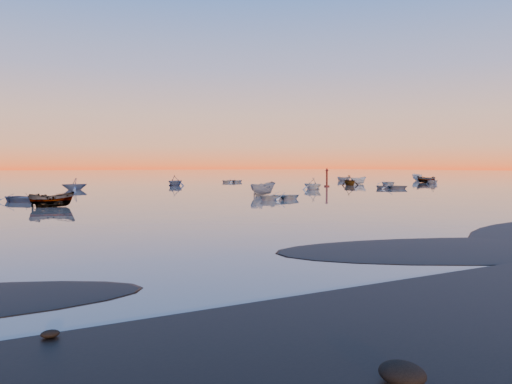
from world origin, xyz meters
TOP-DOWN VIEW (x-y plane):
  - ground at (0.00, 100.00)m, footprint 600.00×600.00m
  - moored_fleet at (0.00, 53.00)m, footprint 124.00×58.00m
  - boat_near_left at (-23.55, 37.29)m, footprint 4.69×2.94m
  - boat_near_center at (1.33, 35.52)m, footprint 3.38×4.57m
  - boat_near_right at (14.10, 43.72)m, footprint 3.77×2.06m
  - channel_marker at (21.81, 50.58)m, footprint 0.87×0.87m

SIDE VIEW (x-z plane):
  - ground at x=0.00m, z-range 0.00..0.00m
  - moored_fleet at x=0.00m, z-range -0.60..0.60m
  - boat_near_left at x=-23.55m, z-range -0.55..0.55m
  - boat_near_center at x=1.33m, z-range -0.73..0.73m
  - boat_near_right at x=14.10m, z-range -0.63..0.63m
  - channel_marker at x=21.81m, z-range -0.33..2.78m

